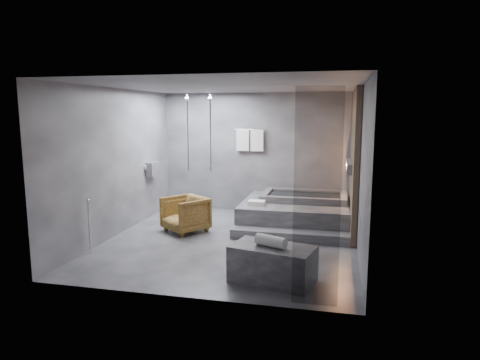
# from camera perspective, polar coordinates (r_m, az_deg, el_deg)

# --- Properties ---
(room) EXTENTS (5.00, 5.04, 2.82)m
(room) POSITION_cam_1_polar(r_m,az_deg,el_deg) (7.81, 2.04, 4.46)
(room) COLOR #313134
(room) RESTS_ON ground
(tub_deck) EXTENTS (2.20, 2.00, 0.50)m
(tub_deck) POSITION_cam_1_polar(r_m,az_deg,el_deg) (9.13, 7.48, -4.35)
(tub_deck) COLOR #373739
(tub_deck) RESTS_ON ground
(tub_step) EXTENTS (2.20, 0.36, 0.18)m
(tub_step) POSITION_cam_1_polar(r_m,az_deg,el_deg) (8.04, 6.63, -7.38)
(tub_step) COLOR #373739
(tub_step) RESTS_ON ground
(concrete_bench) EXTENTS (1.25, 0.87, 0.51)m
(concrete_bench) POSITION_cam_1_polar(r_m,az_deg,el_deg) (6.11, 4.37, -11.08)
(concrete_bench) COLOR #313133
(concrete_bench) RESTS_ON ground
(driftwood_chair) EXTENTS (1.06, 1.06, 0.70)m
(driftwood_chair) POSITION_cam_1_polar(r_m,az_deg,el_deg) (8.57, -7.30, -4.55)
(driftwood_chair) COLOR #452E11
(driftwood_chair) RESTS_ON ground
(rolled_towel) EXTENTS (0.48, 0.32, 0.16)m
(rolled_towel) POSITION_cam_1_polar(r_m,az_deg,el_deg) (5.97, 4.15, -8.14)
(rolled_towel) COLOR silver
(rolled_towel) RESTS_ON concrete_bench
(deck_towel) EXTENTS (0.33, 0.24, 0.09)m
(deck_towel) POSITION_cam_1_polar(r_m,az_deg,el_deg) (8.64, 2.23, -3.05)
(deck_towel) COLOR white
(deck_towel) RESTS_ON tub_deck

